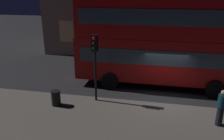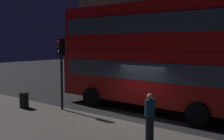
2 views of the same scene
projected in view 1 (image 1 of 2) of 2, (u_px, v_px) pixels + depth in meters
The scene contains 5 objects.
ground_plane at pixel (164, 99), 13.31m from camera, with size 80.00×80.00×0.00m, color #232326.
double_decker_bus at pixel (158, 39), 14.17m from camera, with size 10.25×2.80×5.60m.
traffic_light_near_kerb at pixel (95, 54), 12.01m from camera, with size 0.32×0.36×3.68m.
pedestrian at pixel (221, 108), 10.24m from camera, with size 0.37×0.37×1.73m.
litter_bin at pixel (56, 98), 12.22m from camera, with size 0.49×0.49×0.81m, color black.
Camera 1 is at (-0.53, -12.36, 5.98)m, focal length 36.88 mm.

